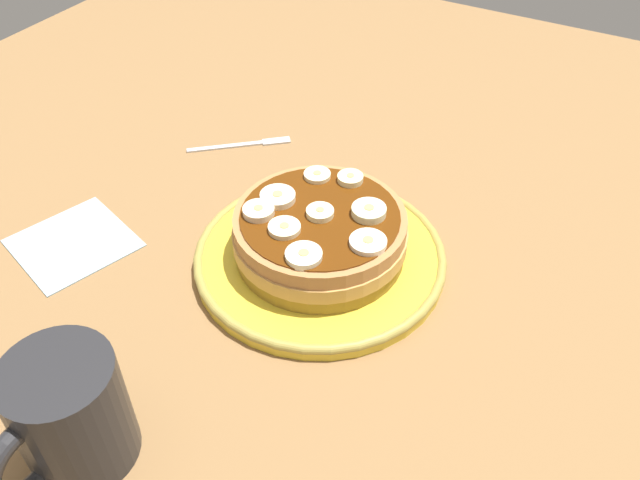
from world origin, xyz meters
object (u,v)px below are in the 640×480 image
at_px(banana_slice_0, 318,212).
at_px(banana_slice_3, 353,180).
at_px(banana_slice_7, 368,243).
at_px(plate, 320,256).
at_px(banana_slice_8, 317,176).
at_px(banana_slice_6, 259,211).
at_px(coffee_mug, 67,416).
at_px(napkin, 73,243).
at_px(banana_slice_4, 279,196).
at_px(fork, 246,144).
at_px(pancake_stack, 320,234).
at_px(banana_slice_5, 284,229).
at_px(banana_slice_1, 304,256).
at_px(banana_slice_2, 369,212).

distance_m(banana_slice_0, banana_slice_3, 0.06).
bearing_deg(banana_slice_7, banana_slice_0, -103.95).
bearing_deg(plate, banana_slice_7, 75.58).
bearing_deg(banana_slice_0, banana_slice_8, -149.65).
relative_size(banana_slice_6, banana_slice_8, 1.11).
xyz_separation_m(coffee_mug, napkin, (-0.17, -0.19, -0.05)).
xyz_separation_m(banana_slice_3, banana_slice_4, (0.06, -0.05, 0.00)).
bearing_deg(fork, banana_slice_7, 57.67).
distance_m(pancake_stack, banana_slice_5, 0.05).
distance_m(banana_slice_0, banana_slice_7, 0.06).
xyz_separation_m(banana_slice_3, banana_slice_7, (0.08, 0.05, -0.00)).
height_order(banana_slice_7, coffee_mug, coffee_mug).
height_order(banana_slice_1, coffee_mug, coffee_mug).
height_order(pancake_stack, banana_slice_0, banana_slice_0).
height_order(plate, banana_slice_5, banana_slice_5).
bearing_deg(banana_slice_7, pancake_stack, -104.90).
xyz_separation_m(plate, banana_slice_0, (-0.00, -0.00, 0.06)).
bearing_deg(banana_slice_6, napkin, -68.23).
bearing_deg(plate, fork, -126.87).
xyz_separation_m(plate, pancake_stack, (-0.00, -0.00, 0.03)).
xyz_separation_m(banana_slice_0, banana_slice_5, (0.04, -0.02, -0.00)).
xyz_separation_m(banana_slice_5, napkin, (0.07, -0.22, -0.06)).
bearing_deg(fork, coffee_mug, 17.72).
xyz_separation_m(banana_slice_0, banana_slice_7, (0.01, 0.06, -0.00)).
relative_size(pancake_stack, banana_slice_5, 5.76).
bearing_deg(coffee_mug, napkin, -133.03).
bearing_deg(banana_slice_7, banana_slice_4, -99.63).
xyz_separation_m(banana_slice_8, napkin, (0.15, -0.21, -0.06)).
distance_m(banana_slice_0, banana_slice_8, 0.06).
distance_m(banana_slice_3, banana_slice_7, 0.09).
bearing_deg(banana_slice_7, banana_slice_8, -126.36).
xyz_separation_m(pancake_stack, coffee_mug, (0.28, -0.05, 0.01)).
bearing_deg(banana_slice_5, banana_slice_6, -103.58).
bearing_deg(banana_slice_5, plate, 153.28).
bearing_deg(banana_slice_2, banana_slice_0, -60.98).
height_order(plate, fork, plate).
relative_size(banana_slice_2, banana_slice_6, 1.09).
bearing_deg(banana_slice_0, banana_slice_6, -61.08).
xyz_separation_m(plate, coffee_mug, (0.28, -0.05, 0.04)).
bearing_deg(banana_slice_0, banana_slice_1, 17.60).
height_order(banana_slice_2, banana_slice_3, banana_slice_2).
bearing_deg(banana_slice_3, banana_slice_0, -5.29).
distance_m(banana_slice_4, banana_slice_5, 0.05).
bearing_deg(plate, banana_slice_6, -62.15).
bearing_deg(banana_slice_7, napkin, -73.65).
distance_m(banana_slice_3, banana_slice_4, 0.08).
relative_size(banana_slice_7, fork, 0.33).
height_order(banana_slice_1, napkin, banana_slice_1).
distance_m(banana_slice_1, banana_slice_8, 0.12).
xyz_separation_m(napkin, fork, (-0.24, 0.05, 0.00)).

